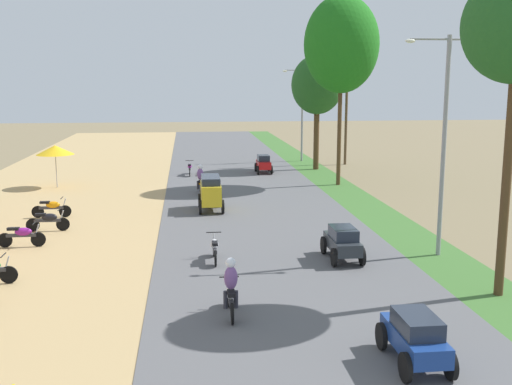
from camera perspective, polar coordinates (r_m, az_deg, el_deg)
name	(u,v)px	position (r m, az deg, el deg)	size (l,w,h in m)	color
parked_motorbike_fifth	(22,234)	(25.18, -20.87, -3.65)	(1.80, 0.54, 0.94)	black
parked_motorbike_sixth	(48,220)	(27.44, -18.70, -2.40)	(1.80, 0.54, 0.94)	black
parked_motorbike_seventh	(52,207)	(30.12, -18.39, -1.29)	(1.80, 0.54, 0.94)	black
vendor_umbrella	(55,150)	(38.29, -18.13, 3.77)	(2.20, 2.20, 2.52)	#99999E
median_tree_second	(341,45)	(37.58, 7.93, 13.42)	(4.44, 4.44, 11.25)	#4C351E
median_tree_third	(317,85)	(44.09, 5.70, 9.87)	(3.65, 3.65, 8.09)	#4C351E
streetlamp_near	(445,131)	(22.80, 17.08, 5.43)	(3.16, 0.20, 7.84)	gray
streetlamp_mid	(302,108)	(48.72, 4.31, 7.85)	(3.16, 0.20, 7.24)	gray
utility_pole_near	(347,98)	(47.40, 8.40, 8.62)	(1.80, 0.20, 9.66)	brown
car_sedan_blue	(415,336)	(14.48, 14.54, -12.76)	(1.10, 2.26, 1.19)	navy
car_sedan_charcoal	(343,242)	(21.99, 8.03, -4.52)	(1.10, 2.26, 1.19)	#282D33
car_van_yellow	(211,191)	(30.08, -4.22, 0.12)	(1.19, 2.41, 1.67)	gold
car_hatchback_red	(263,163)	(42.32, 0.70, 2.73)	(1.04, 2.00, 1.23)	red
motorbike_ahead_second	(231,289)	(16.67, -2.37, -8.89)	(0.54, 1.80, 1.66)	black
motorbike_ahead_third	(215,247)	(21.72, -3.86, -5.09)	(0.54, 1.80, 0.94)	black
motorbike_ahead_fourth	(200,180)	(34.67, -5.19, 1.18)	(0.54, 1.80, 1.66)	black
motorbike_ahead_fifth	(190,168)	(41.59, -6.18, 2.29)	(0.54, 1.80, 0.94)	black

